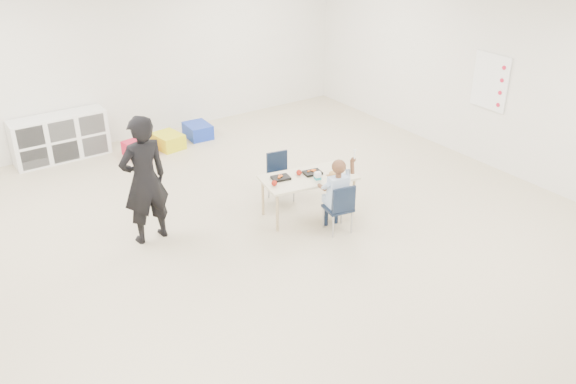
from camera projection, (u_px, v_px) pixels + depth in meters
room at (284, 146)px, 6.20m from camera, size 9.00×9.02×2.80m
table at (308, 195)px, 7.68m from camera, size 1.25×0.78×0.54m
chair_near at (338, 207)px, 7.30m from camera, size 0.36×0.34×0.64m
chair_far at (281, 178)px, 8.02m from camera, size 0.36×0.34×0.64m
child at (339, 193)px, 7.22m from camera, size 0.50×0.50×1.01m
lunch_tray_near at (312, 173)px, 7.63m from camera, size 0.25×0.20×0.03m
lunch_tray_far at (281, 178)px, 7.49m from camera, size 0.25×0.20×0.03m
milk_carton at (318, 176)px, 7.45m from camera, size 0.08×0.08×0.10m
bread_roll at (332, 174)px, 7.56m from camera, size 0.09×0.09×0.07m
apple_near at (299, 172)px, 7.58m from camera, size 0.07×0.07×0.07m
apple_far at (274, 183)px, 7.31m from camera, size 0.07×0.07×0.07m
cubby_shelf at (60, 137)px, 9.22m from camera, size 1.40×0.40×0.70m
rules_poster at (490, 82)px, 8.71m from camera, size 0.02×0.60×0.80m
adult at (144, 180)px, 6.93m from camera, size 0.59×0.41×1.55m
bin_red at (138, 149)px, 9.44m from camera, size 0.43×0.50×0.22m
bin_yellow at (168, 141)px, 9.71m from camera, size 0.44×0.53×0.23m
bin_blue at (198, 131)px, 10.10m from camera, size 0.40×0.50×0.23m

